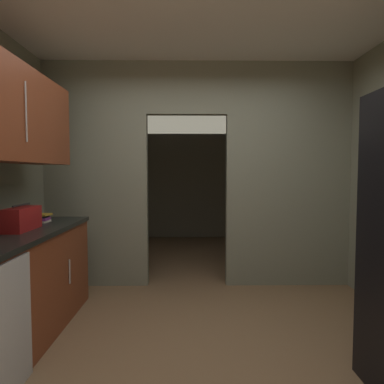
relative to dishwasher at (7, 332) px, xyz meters
The scene contains 9 objects.
ground 1.33m from the dishwasher, 18.62° to the left, with size 20.00×20.00×0.00m, color brown.
kitchen_overhead_slab 2.74m from the dishwasher, 37.42° to the left, with size 4.06×7.40×0.06m, color silver.
kitchen_partition 2.63m from the dishwasher, 59.78° to the left, with size 3.66×0.12×2.67m.
adjoining_room_shell 4.46m from the dishwasher, 74.15° to the left, with size 3.66×3.10×2.67m.
lower_cabinet_run 0.67m from the dishwasher, 117.93° to the left, with size 0.65×2.11×0.90m.
dishwasher is the anchor object (origin of this frame).
upper_cabinet_counterside 1.55m from the dishwasher, 117.93° to the left, with size 0.36×1.90×0.75m.
boombox 1.01m from the dishwasher, 109.94° to the left, with size 0.17×0.39×0.22m.
book_stack 1.37m from the dishwasher, 104.07° to the left, with size 0.14×0.15×0.08m.
Camera 1 is at (-0.12, -2.36, 1.37)m, focal length 31.51 mm.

